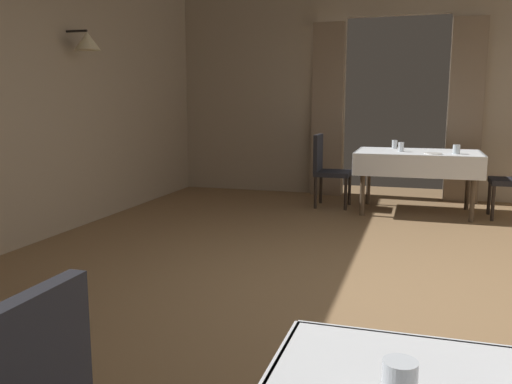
# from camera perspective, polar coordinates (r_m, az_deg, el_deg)

# --- Properties ---
(ground) EXTENTS (10.08, 10.08, 0.00)m
(ground) POSITION_cam_1_polar(r_m,az_deg,el_deg) (3.95, 10.63, -10.61)
(ground) COLOR olive
(wall_back) EXTENTS (6.40, 0.27, 3.00)m
(wall_back) POSITION_cam_1_polar(r_m,az_deg,el_deg) (7.88, 14.49, 10.43)
(wall_back) COLOR gray
(wall_back) RESTS_ON ground
(dining_table_mid) EXTENTS (1.46, 0.98, 0.75)m
(dining_table_mid) POSITION_cam_1_polar(r_m,az_deg,el_deg) (6.83, 16.70, 3.38)
(dining_table_mid) COLOR #4C3D2D
(dining_table_mid) RESTS_ON ground
(chair_mid_left) EXTENTS (0.44, 0.44, 0.93)m
(chair_mid_left) POSITION_cam_1_polar(r_m,az_deg,el_deg) (7.00, 7.50, 2.65)
(chair_mid_left) COLOR black
(chair_mid_left) RESTS_ON ground
(glass_mid_a) EXTENTS (0.07, 0.07, 0.11)m
(glass_mid_a) POSITION_cam_1_polar(r_m,az_deg,el_deg) (7.15, 14.42, 4.90)
(glass_mid_a) COLOR silver
(glass_mid_a) RESTS_ON dining_table_mid
(glass_mid_b) EXTENTS (0.07, 0.07, 0.11)m
(glass_mid_b) POSITION_cam_1_polar(r_m,az_deg,el_deg) (6.74, 15.05, 4.62)
(glass_mid_b) COLOR silver
(glass_mid_b) RESTS_ON dining_table_mid
(plate_mid_c) EXTENTS (0.20, 0.20, 0.01)m
(plate_mid_c) POSITION_cam_1_polar(r_m,az_deg,el_deg) (6.54, 18.22, 3.88)
(plate_mid_c) COLOR white
(plate_mid_c) RESTS_ON dining_table_mid
(glass_mid_d) EXTENTS (0.08, 0.08, 0.11)m
(glass_mid_d) POSITION_cam_1_polar(r_m,az_deg,el_deg) (6.63, 20.39, 4.25)
(glass_mid_d) COLOR silver
(glass_mid_d) RESTS_ON dining_table_mid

